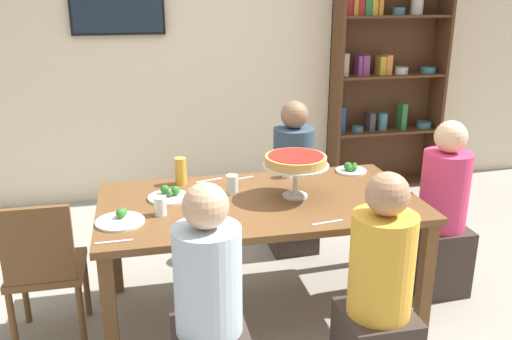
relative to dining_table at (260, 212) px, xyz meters
The scene contains 23 objects.
ground_plane 0.66m from the dining_table, ahead, with size 12.00×12.00×0.00m, color gray.
rear_partition 2.32m from the dining_table, 90.00° to the left, with size 8.00×0.12×2.80m, color beige.
dining_table is the anchor object (origin of this frame).
bookshelf 2.68m from the dining_table, 49.83° to the left, with size 1.10×0.30×2.21m.
television 2.50m from the dining_table, 110.06° to the left, with size 0.79×0.05×0.49m.
diner_head_east 1.21m from the dining_table, ahead, with size 0.34×0.34×1.15m.
diner_near_left 0.90m from the dining_table, 117.77° to the right, with size 0.34×0.34×1.15m.
diner_far_right 0.92m from the dining_table, 61.15° to the left, with size 0.34×0.34×1.15m.
diner_near_right 0.92m from the dining_table, 64.35° to the right, with size 0.34×0.34×1.15m.
chair_head_west 1.23m from the dining_table, behind, with size 0.40×0.40×0.87m.
deep_dish_pizza_stand 0.36m from the dining_table, ahead, with size 0.39×0.39×0.25m.
salad_plate_near_diner 0.80m from the dining_table, 26.94° to the left, with size 0.20×0.20×0.07m.
salad_plate_far_diner 0.81m from the dining_table, 169.09° to the right, with size 0.26×0.26×0.06m.
salad_plate_spare 0.54m from the dining_table, 164.60° to the left, with size 0.24×0.24×0.07m.
beer_glass_amber_tall 0.59m from the dining_table, 138.50° to the left, with size 0.07×0.07×0.17m, color gold.
water_glass_clear_near 0.60m from the dining_table, behind, with size 0.07×0.07×0.10m, color white.
water_glass_clear_far 0.24m from the dining_table, 135.20° to the left, with size 0.07×0.07×0.11m, color white.
water_glass_clear_spare 0.46m from the dining_table, 53.24° to the left, with size 0.07×0.07×0.10m, color white.
cutlery_fork_near 0.47m from the dining_table, 121.98° to the left, with size 0.18×0.02×0.01m, color silver.
cutlery_knife_near 0.49m from the dining_table, 55.35° to the right, with size 0.18×0.02×0.01m, color silver.
cutlery_fork_far 0.91m from the dining_table, 154.38° to the right, with size 0.18×0.02×0.01m, color silver.
cutlery_knife_far 0.55m from the dining_table, 137.85° to the right, with size 0.18×0.02×0.01m, color silver.
cutlery_spare_fork 0.39m from the dining_table, 96.20° to the left, with size 0.18×0.02×0.01m, color silver.
Camera 1 is at (-0.66, -2.87, 1.91)m, focal length 38.14 mm.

